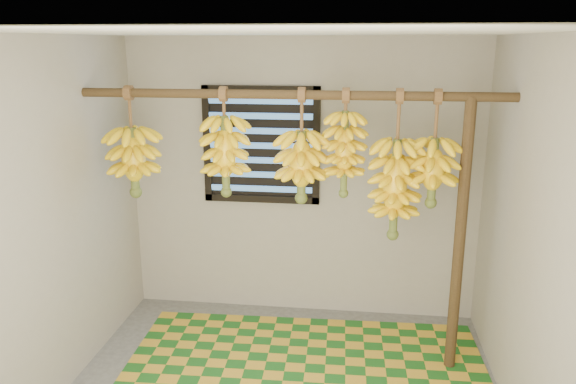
# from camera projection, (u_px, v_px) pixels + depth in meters

# --- Properties ---
(ceiling) EXTENTS (3.00, 3.00, 0.01)m
(ceiling) POSITION_uv_depth(u_px,v_px,m) (275.00, 31.00, 3.06)
(ceiling) COLOR silver
(ceiling) RESTS_ON wall_back
(wall_back) EXTENTS (3.00, 0.01, 2.40)m
(wall_back) POSITION_uv_depth(u_px,v_px,m) (302.00, 180.00, 4.81)
(wall_back) COLOR gray
(wall_back) RESTS_ON floor
(wall_left) EXTENTS (0.01, 3.00, 2.40)m
(wall_left) POSITION_uv_depth(u_px,v_px,m) (42.00, 229.00, 3.56)
(wall_left) COLOR gray
(wall_left) RESTS_ON floor
(wall_right) EXTENTS (0.01, 3.00, 2.40)m
(wall_right) POSITION_uv_depth(u_px,v_px,m) (538.00, 251.00, 3.19)
(wall_right) COLOR gray
(wall_right) RESTS_ON floor
(window) EXTENTS (1.00, 0.04, 1.00)m
(window) POSITION_uv_depth(u_px,v_px,m) (261.00, 146.00, 4.75)
(window) COLOR black
(window) RESTS_ON wall_back
(hanging_pole) EXTENTS (3.00, 0.06, 0.06)m
(hanging_pole) POSITION_uv_depth(u_px,v_px,m) (291.00, 95.00, 3.84)
(hanging_pole) COLOR #443019
(hanging_pole) RESTS_ON wall_left
(support_post) EXTENTS (0.08, 0.08, 2.00)m
(support_post) POSITION_uv_depth(u_px,v_px,m) (460.00, 240.00, 3.95)
(support_post) COLOR #443019
(support_post) RESTS_ON floor
(banana_bunch_a) EXTENTS (0.37, 0.37, 0.80)m
(banana_bunch_a) POSITION_uv_depth(u_px,v_px,m) (134.00, 161.00, 4.11)
(banana_bunch_a) COLOR brown
(banana_bunch_a) RESTS_ON hanging_pole
(banana_bunch_b) EXTENTS (0.33, 0.33, 0.77)m
(banana_bunch_b) POSITION_uv_depth(u_px,v_px,m) (225.00, 156.00, 4.01)
(banana_bunch_b) COLOR brown
(banana_bunch_b) RESTS_ON hanging_pole
(banana_bunch_c) EXTENTS (0.37, 0.37, 0.80)m
(banana_bunch_c) POSITION_uv_depth(u_px,v_px,m) (301.00, 166.00, 3.96)
(banana_bunch_c) COLOR brown
(banana_bunch_c) RESTS_ON hanging_pole
(banana_bunch_d) EXTENTS (0.29, 0.29, 0.76)m
(banana_bunch_d) POSITION_uv_depth(u_px,v_px,m) (344.00, 154.00, 3.89)
(banana_bunch_d) COLOR brown
(banana_bunch_d) RESTS_ON hanging_pole
(banana_bunch_e) EXTENTS (0.36, 0.36, 1.05)m
(banana_bunch_e) POSITION_uv_depth(u_px,v_px,m) (395.00, 189.00, 3.91)
(banana_bunch_e) COLOR brown
(banana_bunch_e) RESTS_ON hanging_pole
(banana_bunch_f) EXTENTS (0.33, 0.33, 0.80)m
(banana_bunch_f) POSITION_uv_depth(u_px,v_px,m) (433.00, 172.00, 3.85)
(banana_bunch_f) COLOR brown
(banana_bunch_f) RESTS_ON hanging_pole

